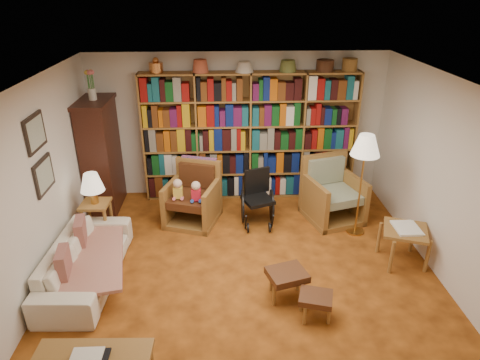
{
  "coord_description": "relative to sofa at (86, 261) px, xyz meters",
  "views": [
    {
      "loc": [
        -0.29,
        -4.6,
        3.5
      ],
      "look_at": [
        -0.05,
        0.6,
        1.1
      ],
      "focal_mm": 32.0,
      "sensor_mm": 36.0,
      "label": 1
    }
  ],
  "objects": [
    {
      "name": "floor",
      "position": [
        2.05,
        -0.0,
        -0.28
      ],
      "size": [
        5.0,
        5.0,
        0.0
      ],
      "primitive_type": "plane",
      "color": "#B65F1C",
      "rests_on": "ground"
    },
    {
      "name": "ceiling",
      "position": [
        2.05,
        -0.0,
        2.22
      ],
      "size": [
        5.0,
        5.0,
        0.0
      ],
      "primitive_type": "plane",
      "rotation": [
        3.14,
        0.0,
        0.0
      ],
      "color": "white",
      "rests_on": "wall_back"
    },
    {
      "name": "wall_back",
      "position": [
        2.05,
        2.5,
        0.97
      ],
      "size": [
        5.0,
        0.0,
        5.0
      ],
      "primitive_type": "plane",
      "rotation": [
        1.57,
        0.0,
        0.0
      ],
      "color": "silver",
      "rests_on": "floor"
    },
    {
      "name": "wall_front",
      "position": [
        2.05,
        -2.5,
        0.97
      ],
      "size": [
        5.0,
        0.0,
        5.0
      ],
      "primitive_type": "plane",
      "rotation": [
        -1.57,
        0.0,
        0.0
      ],
      "color": "silver",
      "rests_on": "floor"
    },
    {
      "name": "wall_left",
      "position": [
        -0.45,
        -0.0,
        0.97
      ],
      "size": [
        0.0,
        5.0,
        5.0
      ],
      "primitive_type": "plane",
      "rotation": [
        1.57,
        0.0,
        1.57
      ],
      "color": "silver",
      "rests_on": "floor"
    },
    {
      "name": "wall_right",
      "position": [
        4.55,
        -0.0,
        0.97
      ],
      "size": [
        0.0,
        5.0,
        5.0
      ],
      "primitive_type": "plane",
      "rotation": [
        1.57,
        0.0,
        -1.57
      ],
      "color": "silver",
      "rests_on": "floor"
    },
    {
      "name": "bookshelf",
      "position": [
        2.25,
        2.33,
        0.89
      ],
      "size": [
        3.6,
        0.3,
        2.42
      ],
      "color": "#94622E",
      "rests_on": "floor"
    },
    {
      "name": "curio_cabinet",
      "position": [
        -0.2,
        2.0,
        0.68
      ],
      "size": [
        0.5,
        0.95,
        2.4
      ],
      "color": "#39180F",
      "rests_on": "floor"
    },
    {
      "name": "framed_pictures",
      "position": [
        -0.43,
        0.3,
        1.35
      ],
      "size": [
        0.03,
        0.52,
        0.97
      ],
      "color": "black",
      "rests_on": "wall_left"
    },
    {
      "name": "sofa",
      "position": [
        0.0,
        0.0,
        0.0
      ],
      "size": [
        1.93,
        0.82,
        0.55
      ],
      "primitive_type": "imported",
      "rotation": [
        0.0,
        0.0,
        1.53
      ],
      "color": "beige",
      "rests_on": "floor"
    },
    {
      "name": "sofa_throw",
      "position": [
        0.05,
        0.0,
        0.02
      ],
      "size": [
        1.11,
        1.67,
        0.04
      ],
      "primitive_type": "cube",
      "rotation": [
        0.0,
        0.0,
        0.2
      ],
      "color": "beige",
      "rests_on": "sofa"
    },
    {
      "name": "cushion_left",
      "position": [
        -0.13,
        0.35,
        0.17
      ],
      "size": [
        0.18,
        0.38,
        0.37
      ],
      "primitive_type": "cube",
      "rotation": [
        0.0,
        0.0,
        0.19
      ],
      "color": "maroon",
      "rests_on": "sofa"
    },
    {
      "name": "cushion_right",
      "position": [
        -0.13,
        -0.35,
        0.17
      ],
      "size": [
        0.17,
        0.38,
        0.37
      ],
      "primitive_type": "cube",
      "rotation": [
        0.0,
        0.0,
        0.15
      ],
      "color": "maroon",
      "rests_on": "sofa"
    },
    {
      "name": "side_table_lamp",
      "position": [
        -0.1,
        1.0,
        0.15
      ],
      "size": [
        0.42,
        0.42,
        0.59
      ],
      "color": "#94622E",
      "rests_on": "floor"
    },
    {
      "name": "table_lamp",
      "position": [
        -0.1,
        1.0,
        0.63
      ],
      "size": [
        0.34,
        0.34,
        0.47
      ],
      "color": "#B7853A",
      "rests_on": "side_table_lamp"
    },
    {
      "name": "armchair_leather",
      "position": [
        1.28,
        1.52,
        0.11
      ],
      "size": [
        0.99,
        0.99,
        0.96
      ],
      "color": "#94622E",
      "rests_on": "floor"
    },
    {
      "name": "armchair_sage",
      "position": [
        3.53,
        1.51,
        0.1
      ],
      "size": [
        1.04,
        1.05,
        1.0
      ],
      "color": "#94622E",
      "rests_on": "floor"
    },
    {
      "name": "wheelchair",
      "position": [
        2.31,
        1.39,
        0.12
      ],
      "size": [
        0.54,
        0.69,
        0.86
      ],
      "color": "black",
      "rests_on": "floor"
    },
    {
      "name": "floor_lamp",
      "position": [
        3.79,
        0.97,
        1.08
      ],
      "size": [
        0.42,
        0.42,
        1.58
      ],
      "color": "#B7853A",
      "rests_on": "floor"
    },
    {
      "name": "side_table_papers",
      "position": [
        4.19,
        0.18,
        0.17
      ],
      "size": [
        0.71,
        0.71,
        0.55
      ],
      "color": "#94622E",
      "rests_on": "floor"
    },
    {
      "name": "footstool_a",
      "position": [
        2.51,
        -0.47,
        0.03
      ],
      "size": [
        0.54,
        0.49,
        0.38
      ],
      "color": "#4C2314",
      "rests_on": "floor"
    },
    {
      "name": "footstool_b",
      "position": [
        2.79,
        -0.83,
        -0.02
      ],
      "size": [
        0.44,
        0.4,
        0.31
      ],
      "color": "#4C2314",
      "rests_on": "floor"
    }
  ]
}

